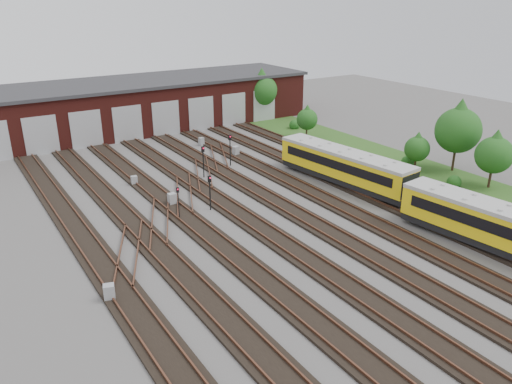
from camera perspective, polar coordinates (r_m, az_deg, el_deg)
ground at (r=36.52m, az=7.11°, el=-6.10°), size 120.00×120.00×0.00m
track_network at (r=36.77m, az=6.33°, el=-5.67°), size 30.40×70.00×0.33m
maintenance_shed at (r=69.20m, az=-14.61°, el=9.56°), size 51.00×12.50×6.35m
grass_verge at (r=55.57m, az=15.71°, el=3.15°), size 8.00×55.00×0.05m
metro_train at (r=38.53m, az=26.22°, el=-3.69°), size 4.23×46.76×3.01m
signal_mast_0 at (r=40.15m, az=-8.88°, el=-0.80°), size 0.24×0.23×2.73m
signal_mast_1 at (r=41.48m, az=-5.30°, el=0.45°), size 0.30×0.28×3.04m
signal_mast_2 at (r=52.38m, az=-2.98°, el=5.28°), size 0.30×0.28×3.35m
signal_mast_3 at (r=49.12m, az=-6.05°, el=3.94°), size 0.30×0.28×3.18m
relay_cabinet_0 at (r=31.21m, az=-16.42°, el=-10.99°), size 0.77×0.70×1.07m
relay_cabinet_1 at (r=48.68m, az=-13.74°, el=1.27°), size 0.59×0.51×0.92m
relay_cabinet_2 at (r=43.34m, az=-9.57°, el=-0.84°), size 0.67×0.57×1.09m
relay_cabinet_3 at (r=60.35m, az=-6.27°, el=5.74°), size 0.68×0.61×0.97m
relay_cabinet_4 at (r=56.14m, az=-2.32°, el=4.70°), size 0.74×0.66×1.09m
tree_0 at (r=72.39m, az=0.66°, el=11.97°), size 4.43×4.43×7.34m
tree_1 at (r=62.74m, az=5.87°, el=8.54°), size 2.61×2.61×4.33m
tree_2 at (r=53.89m, az=22.18°, el=7.10°), size 4.52×4.52×7.50m
tree_3 at (r=52.95m, az=17.97°, el=5.03°), size 2.53×2.53×4.20m
tree_4 at (r=50.58m, az=25.64°, el=4.28°), size 3.41×3.41×5.65m
bush_0 at (r=50.41m, az=21.73°, el=1.27°), size 1.33×1.33×1.33m
bush_1 at (r=54.73m, az=16.99°, el=3.48°), size 1.42×1.42×1.42m
bush_2 at (r=67.98m, az=4.44°, el=7.83°), size 1.45×1.45×1.45m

